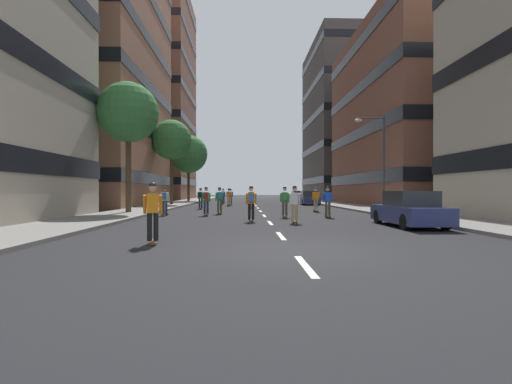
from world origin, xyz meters
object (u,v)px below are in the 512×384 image
object	(u,v)px
skater_5	(220,199)
skater_10	(251,201)
skater_1	(285,200)
skater_6	(201,197)
street_tree_near	(172,140)
parked_car_near	(409,210)
parked_car_mid	(309,198)
skater_4	(295,202)
skater_3	(231,196)
skater_13	(229,196)
street_tree_far	(189,154)
skater_12	(328,200)
skater_0	(251,197)
parked_car_far	(299,197)
skater_7	(223,195)
skater_9	(153,210)
skater_8	(165,199)
streetlamp_right	(379,153)
skater_11	(316,198)
skater_2	(206,199)
street_tree_mid	(128,113)

from	to	relation	value
skater_5	skater_10	bearing A→B (deg)	-71.81
skater_1	skater_6	world-z (taller)	same
street_tree_near	skater_6	world-z (taller)	street_tree_near
parked_car_near	street_tree_near	distance (m)	28.24
parked_car_mid	skater_4	size ratio (longest dim) A/B	2.47
skater_3	skater_13	distance (m)	1.83
street_tree_near	street_tree_far	distance (m)	11.91
skater_3	skater_12	bearing A→B (deg)	-70.88
skater_1	parked_car_mid	bearing A→B (deg)	75.90
skater_4	skater_13	xyz separation A→B (m)	(-3.89, 19.70, 0.00)
skater_10	skater_0	bearing A→B (deg)	88.79
parked_car_far	skater_12	distance (m)	26.08
skater_6	skater_7	xyz separation A→B (m)	(1.22, 11.33, 0.00)
skater_3	skater_9	size ratio (longest dim) A/B	1.00
skater_4	skater_9	size ratio (longest dim) A/B	1.00
skater_0	skater_9	size ratio (longest dim) A/B	1.00
skater_10	skater_8	bearing A→B (deg)	138.68
skater_7	skater_12	distance (m)	22.08
streetlamp_right	skater_5	size ratio (longest dim) A/B	3.65
parked_car_mid	skater_5	world-z (taller)	skater_5
skater_11	parked_car_mid	bearing A→B (deg)	82.05
parked_car_far	skater_10	size ratio (longest dim) A/B	2.47
skater_10	street_tree_near	bearing A→B (deg)	111.02
street_tree_near	skater_3	bearing A→B (deg)	-0.24
skater_0	skater_4	distance (m)	15.14
street_tree_near	skater_7	xyz separation A→B (m)	(5.22, 2.98, -5.81)
parked_car_mid	skater_5	distance (m)	17.85
skater_2	parked_car_near	bearing A→B (deg)	-37.34
street_tree_far	skater_1	xyz separation A→B (m)	(9.90, -29.83, -5.52)
street_tree_near	skater_9	xyz separation A→B (m)	(4.94, -28.18, -5.84)
skater_0	skater_2	bearing A→B (deg)	-107.01
parked_car_near	skater_1	xyz separation A→B (m)	(-4.73, 5.44, 0.32)
parked_car_mid	skater_2	world-z (taller)	skater_2
parked_car_mid	skater_11	world-z (taller)	skater_11
parked_car_far	skater_6	bearing A→B (deg)	-122.90
street_tree_mid	skater_1	size ratio (longest dim) A/B	4.78
streetlamp_right	skater_13	bearing A→B (deg)	132.43
street_tree_mid	skater_9	world-z (taller)	street_tree_mid
skater_6	parked_car_near	bearing A→B (deg)	-54.71
streetlamp_right	skater_11	world-z (taller)	streetlamp_right
street_tree_mid	skater_1	bearing A→B (deg)	-19.31
parked_car_mid	skater_13	size ratio (longest dim) A/B	2.47
street_tree_mid	skater_11	bearing A→B (deg)	9.09
skater_10	skater_3	bearing A→B (deg)	94.84
street_tree_near	skater_4	xyz separation A→B (m)	(9.96, -21.55, -5.84)
skater_7	skater_13	xyz separation A→B (m)	(0.85, -4.84, -0.03)
skater_2	skater_8	size ratio (longest dim) A/B	1.00
skater_10	skater_6	bearing A→B (deg)	107.73
skater_2	skater_12	xyz separation A→B (m)	(7.12, -1.69, -0.03)
skater_3	skater_10	bearing A→B (deg)	-85.16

